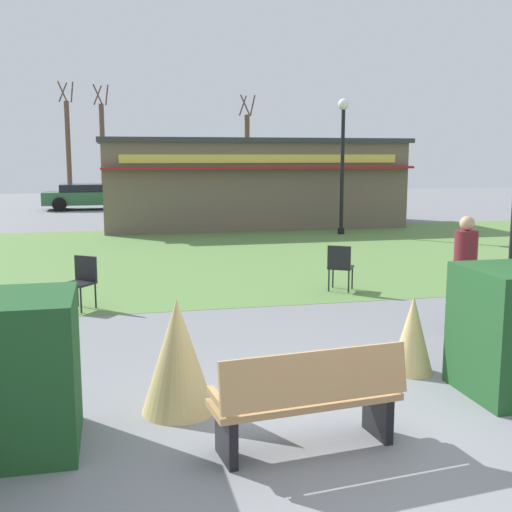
# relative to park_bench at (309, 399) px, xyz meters

# --- Properties ---
(ground_plane) EXTENTS (80.00, 80.00, 0.00)m
(ground_plane) POSITION_rel_park_bench_xyz_m (0.37, 0.20, -0.48)
(ground_plane) COLOR slate
(lawn_patch) EXTENTS (36.00, 12.00, 0.01)m
(lawn_patch) POSITION_rel_park_bench_xyz_m (0.37, 11.33, -0.48)
(lawn_patch) COLOR #5B8442
(lawn_patch) RESTS_ON ground_plane
(park_bench) EXTENTS (1.75, 0.71, 0.95)m
(park_bench) POSITION_rel_park_bench_xyz_m (0.00, 0.00, 0.00)
(park_bench) COLOR tan
(park_bench) RESTS_ON ground_plane
(ornamental_grass_behind_left) EXTENTS (0.75, 0.75, 1.17)m
(ornamental_grass_behind_left) POSITION_rel_park_bench_xyz_m (-1.02, 1.14, 0.11)
(ornamental_grass_behind_left) COLOR tan
(ornamental_grass_behind_left) RESTS_ON ground_plane
(ornamental_grass_behind_right) EXTENTS (0.50, 0.50, 0.94)m
(ornamental_grass_behind_right) POSITION_rel_park_bench_xyz_m (1.83, 1.69, -0.01)
(ornamental_grass_behind_right) COLOR tan
(ornamental_grass_behind_right) RESTS_ON ground_plane
(lamppost_far) EXTENTS (0.36, 0.36, 4.35)m
(lamppost_far) POSITION_rel_park_bench_xyz_m (5.73, 14.64, 2.25)
(lamppost_far) COLOR black
(lamppost_far) RESTS_ON ground_plane
(food_kiosk) EXTENTS (10.82, 4.85, 3.14)m
(food_kiosk) POSITION_rel_park_bench_xyz_m (3.41, 18.08, 1.10)
(food_kiosk) COLOR #6B5B4C
(food_kiosk) RESTS_ON ground_plane
(cafe_chair_west) EXTENTS (0.62, 0.62, 0.89)m
(cafe_chair_west) POSITION_rel_park_bench_xyz_m (-2.14, 5.89, 0.05)
(cafe_chair_west) COLOR black
(cafe_chair_west) RESTS_ON ground_plane
(cafe_chair_center) EXTENTS (0.60, 0.60, 0.89)m
(cafe_chair_center) POSITION_rel_park_bench_xyz_m (2.59, 6.25, 0.05)
(cafe_chair_center) COLOR black
(cafe_chair_center) RESTS_ON ground_plane
(person_strolling) EXTENTS (0.34, 0.34, 1.69)m
(person_strolling) POSITION_rel_park_bench_xyz_m (3.50, 3.39, 0.38)
(person_strolling) COLOR #23232D
(person_strolling) RESTS_ON ground_plane
(parked_car_west_slot) EXTENTS (4.21, 2.08, 1.20)m
(parked_car_west_slot) POSITION_rel_park_bench_xyz_m (-2.65, 26.44, 0.16)
(parked_car_west_slot) COLOR #2D6638
(parked_car_west_slot) RESTS_ON ground_plane
(parked_car_center_slot) EXTENTS (4.25, 2.15, 1.20)m
(parked_car_center_slot) POSITION_rel_park_bench_xyz_m (2.79, 26.44, 0.16)
(parked_car_center_slot) COLOR navy
(parked_car_center_slot) RESTS_ON ground_plane
(parked_car_east_slot) EXTENTS (4.33, 2.31, 1.20)m
(parked_car_east_slot) POSITION_rel_park_bench_xyz_m (7.41, 26.43, 0.16)
(parked_car_east_slot) COLOR black
(parked_car_east_slot) RESTS_ON ground_plane
(tree_left_bg) EXTENTS (0.91, 0.96, 6.50)m
(tree_left_bg) POSITION_rel_park_bench_xyz_m (-1.94, 33.17, 2.40)
(tree_left_bg) COLOR brown
(tree_left_bg) RESTS_ON ground_plane
(tree_right_bg) EXTENTS (0.91, 0.96, 5.82)m
(tree_right_bg) POSITION_rel_park_bench_xyz_m (5.90, 30.17, 2.07)
(tree_right_bg) COLOR brown
(tree_right_bg) RESTS_ON ground_plane
(tree_center_bg) EXTENTS (0.91, 0.96, 6.65)m
(tree_center_bg) POSITION_rel_park_bench_xyz_m (-3.86, 33.47, 2.48)
(tree_center_bg) COLOR brown
(tree_center_bg) RESTS_ON ground_plane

